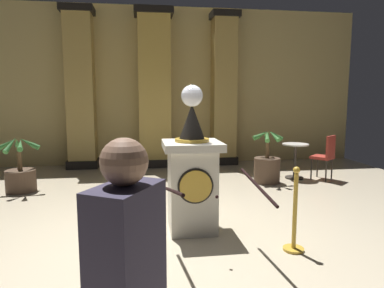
{
  "coord_description": "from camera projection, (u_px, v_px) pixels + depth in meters",
  "views": [
    {
      "loc": [
        -0.33,
        -4.58,
        1.74
      ],
      "look_at": [
        0.31,
        -0.22,
        1.16
      ],
      "focal_mm": 32.15,
      "sensor_mm": 36.0,
      "label": 1
    }
  ],
  "objects": [
    {
      "name": "ground_plane",
      "position": [
        168.0,
        225.0,
        4.77
      ],
      "size": [
        11.08,
        11.08,
        0.0
      ],
      "primitive_type": "plane",
      "color": "beige"
    },
    {
      "name": "back_wall",
      "position": [
        154.0,
        87.0,
        9.12
      ],
      "size": [
        11.08,
        0.16,
        4.1
      ],
      "primitive_type": "cube",
      "color": "tan",
      "rests_on": "ground_plane"
    },
    {
      "name": "pedestal_clock",
      "position": [
        192.0,
        175.0,
        4.49
      ],
      "size": [
        0.74,
        0.74,
        1.91
      ],
      "color": "silver",
      "rests_on": "ground_plane"
    },
    {
      "name": "stanchion_near",
      "position": [
        129.0,
        235.0,
        3.49
      ],
      "size": [
        0.24,
        0.24,
        1.03
      ],
      "color": "gold",
      "rests_on": "ground_plane"
    },
    {
      "name": "stanchion_far",
      "position": [
        294.0,
        222.0,
        3.93
      ],
      "size": [
        0.24,
        0.24,
        0.99
      ],
      "color": "gold",
      "rests_on": "ground_plane"
    },
    {
      "name": "velvet_rope",
      "position": [
        217.0,
        189.0,
        3.65
      ],
      "size": [
        1.05,
        1.03,
        0.22
      ],
      "color": "black"
    },
    {
      "name": "column_left",
      "position": [
        81.0,
        90.0,
        8.56
      ],
      "size": [
        0.79,
        0.79,
        3.94
      ],
      "color": "black",
      "rests_on": "ground_plane"
    },
    {
      "name": "column_right",
      "position": [
        223.0,
        90.0,
        9.08
      ],
      "size": [
        0.72,
        0.72,
        3.94
      ],
      "color": "black",
      "rests_on": "ground_plane"
    },
    {
      "name": "column_centre_rear",
      "position": [
        154.0,
        90.0,
        8.82
      ],
      "size": [
        0.95,
        0.95,
        3.94
      ],
      "color": "black",
      "rests_on": "ground_plane"
    },
    {
      "name": "potted_palm_left",
      "position": [
        21.0,
        175.0,
        6.44
      ],
      "size": [
        0.76,
        0.72,
        1.08
      ],
      "color": "#4C3828",
      "rests_on": "ground_plane"
    },
    {
      "name": "potted_palm_right",
      "position": [
        267.0,
        166.0,
        7.12
      ],
      "size": [
        0.65,
        0.62,
        1.14
      ],
      "color": "#4C3828",
      "rests_on": "ground_plane"
    },
    {
      "name": "cafe_table",
      "position": [
        295.0,
        156.0,
        7.48
      ],
      "size": [
        0.56,
        0.56,
        0.77
      ],
      "color": "#332D28",
      "rests_on": "ground_plane"
    },
    {
      "name": "cafe_chair_red",
      "position": [
        326.0,
        153.0,
        7.35
      ],
      "size": [
        0.56,
        0.56,
        0.96
      ],
      "color": "black",
      "rests_on": "ground_plane"
    }
  ]
}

